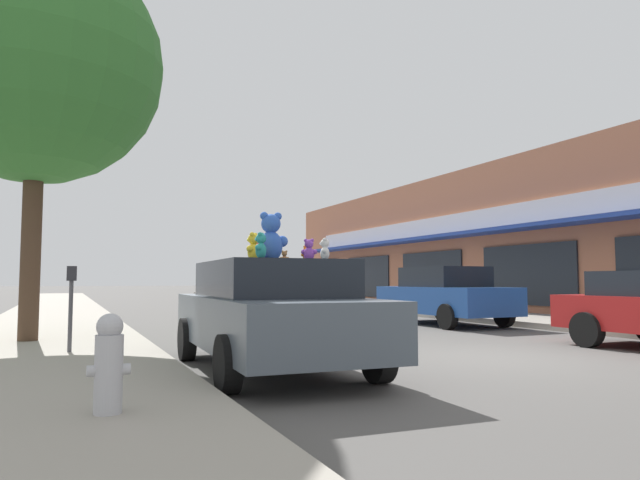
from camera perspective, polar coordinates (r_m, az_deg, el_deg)
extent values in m
plane|color=#514F4C|center=(9.48, 16.26, -11.22)|extent=(260.00, 260.00, 0.00)
cube|color=gray|center=(7.28, -26.12, -12.60)|extent=(3.20, 90.00, 0.15)
cube|color=#9E6047|center=(27.32, 27.05, -0.37)|extent=(14.62, 32.54, 5.52)
cube|color=navy|center=(21.80, 13.99, 0.54)|extent=(1.05, 27.33, 0.12)
cube|color=silver|center=(22.14, 14.93, 1.91)|extent=(0.08, 26.03, 0.70)
cube|color=black|center=(20.00, 19.96, -3.27)|extent=(0.06, 4.12, 2.00)
cube|color=black|center=(24.20, 10.99, -3.54)|extent=(0.06, 4.12, 2.00)
cube|color=black|center=(28.80, 4.77, -3.68)|extent=(0.06, 4.12, 2.00)
cube|color=black|center=(33.66, 0.30, -3.75)|extent=(0.06, 4.12, 2.00)
cube|color=#4C5660|center=(7.80, -4.94, -8.13)|extent=(2.02, 4.57, 0.67)
cube|color=black|center=(7.78, -4.91, -3.92)|extent=(1.71, 2.54, 0.48)
cylinder|color=black|center=(8.99, -13.17, -9.63)|extent=(0.23, 0.64, 0.64)
cylinder|color=black|center=(9.43, -2.14, -9.47)|extent=(0.23, 0.64, 0.64)
cylinder|color=black|center=(6.26, -9.23, -12.16)|extent=(0.23, 0.64, 0.64)
cylinder|color=black|center=(6.88, 5.86, -11.46)|extent=(0.23, 0.64, 0.64)
ellipsoid|color=blue|center=(7.96, -4.95, -0.64)|extent=(0.35, 0.31, 0.43)
sphere|color=blue|center=(7.99, -4.93, 1.63)|extent=(0.30, 0.30, 0.27)
sphere|color=blue|center=(8.02, -4.25, 2.37)|extent=(0.12, 0.12, 0.11)
sphere|color=blue|center=(7.97, -5.61, 2.42)|extent=(0.12, 0.12, 0.11)
sphere|color=#548DFF|center=(8.10, -5.14, 1.44)|extent=(0.11, 0.11, 0.10)
sphere|color=blue|center=(8.03, -3.79, -0.14)|extent=(0.17, 0.17, 0.16)
sphere|color=blue|center=(7.95, -6.20, -0.08)|extent=(0.17, 0.17, 0.16)
ellipsoid|color=purple|center=(7.73, -1.11, -1.44)|extent=(0.19, 0.19, 0.19)
sphere|color=purple|center=(7.74, -1.11, -0.39)|extent=(0.17, 0.17, 0.12)
sphere|color=purple|center=(7.73, -0.80, -0.04)|extent=(0.07, 0.07, 0.05)
sphere|color=purple|center=(7.75, -1.43, -0.05)|extent=(0.07, 0.07, 0.05)
sphere|color=#BA67ED|center=(7.79, -1.04, -0.47)|extent=(0.06, 0.06, 0.05)
sphere|color=purple|center=(7.73, -0.54, -1.19)|extent=(0.10, 0.10, 0.07)
sphere|color=purple|center=(7.76, -1.66, -1.20)|extent=(0.10, 0.10, 0.07)
ellipsoid|color=teal|center=(6.90, -5.93, -1.07)|extent=(0.19, 0.20, 0.20)
sphere|color=teal|center=(6.91, -5.92, 0.15)|extent=(0.18, 0.18, 0.13)
sphere|color=teal|center=(6.96, -5.81, 0.52)|extent=(0.07, 0.07, 0.05)
sphere|color=teal|center=(6.87, -6.02, 0.58)|extent=(0.07, 0.07, 0.05)
sphere|color=#47CDC6|center=(6.92, -6.35, 0.08)|extent=(0.07, 0.07, 0.05)
sphere|color=teal|center=(6.98, -5.83, -0.82)|extent=(0.10, 0.10, 0.07)
sphere|color=teal|center=(6.83, -6.21, -0.74)|extent=(0.10, 0.10, 0.07)
ellipsoid|color=red|center=(8.51, -6.43, -1.63)|extent=(0.18, 0.17, 0.20)
sphere|color=red|center=(8.52, -6.42, -0.64)|extent=(0.16, 0.16, 0.13)
sphere|color=red|center=(8.52, -6.11, -0.31)|extent=(0.07, 0.07, 0.05)
sphere|color=red|center=(8.52, -6.72, -0.31)|extent=(0.07, 0.07, 0.05)
sphere|color=#FF4741|center=(8.57, -6.43, -0.71)|extent=(0.06, 0.06, 0.05)
sphere|color=red|center=(8.52, -5.89, -1.40)|extent=(0.09, 0.09, 0.07)
sphere|color=red|center=(8.52, -6.97, -1.39)|extent=(0.09, 0.09, 0.07)
ellipsoid|color=white|center=(7.44, 0.49, -1.37)|extent=(0.17, 0.18, 0.18)
sphere|color=white|center=(7.44, 0.49, -0.33)|extent=(0.15, 0.15, 0.12)
sphere|color=white|center=(7.49, 0.49, 0.00)|extent=(0.06, 0.06, 0.05)
sphere|color=white|center=(7.40, 0.50, 0.04)|extent=(0.06, 0.06, 0.05)
sphere|color=white|center=(7.44, 0.11, -0.38)|extent=(0.06, 0.06, 0.04)
sphere|color=white|center=(7.51, 0.41, -1.15)|extent=(0.09, 0.09, 0.07)
sphere|color=white|center=(7.36, 0.42, -1.09)|extent=(0.09, 0.09, 0.07)
ellipsoid|color=yellow|center=(7.62, -6.67, -1.21)|extent=(0.23, 0.24, 0.24)
sphere|color=yellow|center=(7.63, -6.66, 0.09)|extent=(0.21, 0.21, 0.15)
sphere|color=yellow|center=(7.69, -6.50, 0.50)|extent=(0.09, 0.09, 0.06)
sphere|color=yellow|center=(7.59, -6.82, 0.56)|extent=(0.09, 0.09, 0.06)
sphere|color=#FFFF4D|center=(7.66, -7.10, 0.02)|extent=(0.08, 0.08, 0.06)
sphere|color=yellow|center=(7.72, -6.49, -0.94)|extent=(0.12, 0.12, 0.09)
sphere|color=yellow|center=(7.54, -7.05, -0.86)|extent=(0.12, 0.12, 0.09)
ellipsoid|color=pink|center=(7.82, -6.01, -1.50)|extent=(0.17, 0.16, 0.18)
sphere|color=pink|center=(7.83, -6.00, -0.54)|extent=(0.15, 0.15, 0.11)
sphere|color=pink|center=(7.86, -5.78, -0.23)|extent=(0.06, 0.06, 0.05)
sphere|color=pink|center=(7.81, -6.22, -0.20)|extent=(0.06, 0.06, 0.05)
sphere|color=#FFA3DA|center=(7.86, -6.24, -0.60)|extent=(0.06, 0.06, 0.04)
sphere|color=pink|center=(7.88, -5.67, -1.29)|extent=(0.09, 0.09, 0.07)
sphere|color=pink|center=(7.78, -6.45, -1.25)|extent=(0.09, 0.09, 0.07)
ellipsoid|color=orange|center=(7.84, -1.36, -1.67)|extent=(0.12, 0.10, 0.14)
sphere|color=orange|center=(7.84, -1.35, -0.93)|extent=(0.10, 0.10, 0.09)
sphere|color=orange|center=(7.86, -1.16, -0.69)|extent=(0.04, 0.04, 0.04)
sphere|color=orange|center=(7.83, -1.55, -0.67)|extent=(0.04, 0.04, 0.04)
sphere|color=#FFBA41|center=(7.88, -1.50, -0.98)|extent=(0.04, 0.04, 0.03)
sphere|color=orange|center=(7.88, -1.04, -1.51)|extent=(0.06, 0.06, 0.05)
sphere|color=orange|center=(7.82, -1.73, -1.49)|extent=(0.06, 0.06, 0.05)
ellipsoid|color=olive|center=(9.06, -3.58, -2.00)|extent=(0.13, 0.13, 0.14)
sphere|color=olive|center=(9.06, -3.58, -1.36)|extent=(0.12, 0.12, 0.09)
sphere|color=olive|center=(9.06, -3.39, -1.15)|extent=(0.05, 0.05, 0.04)
sphere|color=olive|center=(9.07, -3.78, -1.15)|extent=(0.05, 0.05, 0.04)
sphere|color=tan|center=(9.10, -3.56, -1.41)|extent=(0.04, 0.04, 0.03)
sphere|color=olive|center=(9.06, -3.23, -1.85)|extent=(0.07, 0.07, 0.05)
sphere|color=olive|center=(9.07, -3.92, -1.85)|extent=(0.07, 0.07, 0.05)
ellipsoid|color=black|center=(8.90, -5.75, -1.62)|extent=(0.22, 0.23, 0.24)
sphere|color=black|center=(8.90, -5.74, -0.50)|extent=(0.20, 0.20, 0.15)
sphere|color=black|center=(8.87, -5.49, -0.11)|extent=(0.08, 0.08, 0.06)
sphere|color=black|center=(8.95, -5.98, -0.14)|extent=(0.08, 0.08, 0.06)
sphere|color=#3A3A3D|center=(8.95, -5.45, -0.57)|extent=(0.08, 0.08, 0.06)
sphere|color=black|center=(8.84, -5.25, -1.34)|extent=(0.12, 0.12, 0.09)
sphere|color=black|center=(8.98, -6.11, -1.37)|extent=(0.12, 0.12, 0.09)
cylinder|color=black|center=(11.48, 25.13, -8.13)|extent=(0.20, 0.64, 0.64)
cube|color=#1E4793|center=(16.04, 12.34, -5.88)|extent=(1.83, 4.26, 0.71)
cube|color=black|center=(16.03, 12.30, -3.63)|extent=(1.61, 2.15, 0.54)
cylinder|color=black|center=(16.66, 7.13, -7.10)|extent=(0.20, 0.64, 0.64)
cylinder|color=black|center=(17.65, 12.15, -6.87)|extent=(0.20, 0.64, 0.64)
cylinder|color=black|center=(14.47, 12.61, -7.50)|extent=(0.20, 0.64, 0.64)
cylinder|color=black|center=(15.60, 17.94, -7.14)|extent=(0.20, 0.64, 0.64)
cylinder|color=#473323|center=(11.35, -26.95, -1.03)|extent=(0.33, 0.33, 3.14)
sphere|color=#33702D|center=(12.01, -26.39, 15.66)|extent=(4.44, 4.44, 4.44)
cylinder|color=#B2B2B7|center=(4.96, -20.38, -12.45)|extent=(0.22, 0.22, 0.62)
sphere|color=#B2B2B7|center=(4.92, -20.27, -8.11)|extent=(0.21, 0.21, 0.21)
cylinder|color=#B2B2B7|center=(4.95, -21.74, -12.07)|extent=(0.10, 0.09, 0.09)
cylinder|color=#B2B2B7|center=(4.97, -19.01, -12.11)|extent=(0.10, 0.09, 0.09)
cylinder|color=#4C4C51|center=(9.31, -23.69, -6.99)|extent=(0.06, 0.06, 1.05)
cube|color=#2D2D33|center=(9.30, -23.58, -3.08)|extent=(0.14, 0.10, 0.22)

